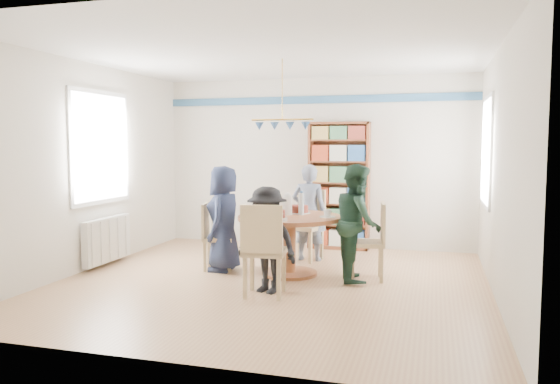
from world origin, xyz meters
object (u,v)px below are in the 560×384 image
(person_left, at_px, (224,219))
(person_near, at_px, (267,240))
(chair_left, at_px, (213,233))
(chair_near, at_px, (263,246))
(radiator, at_px, (107,240))
(chair_far, at_px, (308,221))
(bookshelf, at_px, (339,187))
(person_right, at_px, (358,222))
(person_far, at_px, (309,212))
(dining_table, at_px, (290,231))
(chair_right, at_px, (374,237))

(person_left, bearing_deg, person_near, 41.59)
(chair_left, relative_size, person_near, 0.74)
(chair_near, bearing_deg, radiator, 159.90)
(chair_left, bearing_deg, chair_near, -46.32)
(chair_far, height_order, bookshelf, bookshelf)
(person_near, xyz_separation_m, bookshelf, (0.32, 2.76, 0.39))
(radiator, relative_size, person_right, 0.71)
(chair_far, xyz_separation_m, bookshelf, (0.29, 0.90, 0.43))
(chair_left, bearing_deg, radiator, -173.83)
(person_left, relative_size, person_right, 0.97)
(person_far, bearing_deg, dining_table, 88.66)
(person_right, bearing_deg, dining_table, 73.53)
(dining_table, xyz_separation_m, person_right, (0.86, -0.05, 0.15))
(radiator, height_order, person_left, person_left)
(dining_table, xyz_separation_m, bookshelf, (0.30, 1.89, 0.42))
(chair_near, distance_m, bookshelf, 3.01)
(person_far, bearing_deg, chair_left, 41.09)
(person_right, bearing_deg, person_near, 119.48)
(person_right, bearing_deg, chair_right, -78.61)
(person_far, bearing_deg, chair_near, 89.88)
(chair_right, bearing_deg, person_right, -155.34)
(chair_right, relative_size, bookshelf, 0.47)
(chair_far, xyz_separation_m, chair_near, (-0.01, -2.06, 0.01))
(chair_far, xyz_separation_m, person_near, (-0.03, -1.86, 0.04))
(radiator, relative_size, chair_near, 0.99)
(person_far, bearing_deg, chair_right, 139.85)
(chair_right, bearing_deg, chair_left, -179.42)
(dining_table, height_order, chair_left, chair_left)
(chair_left, distance_m, person_far, 1.42)
(dining_table, relative_size, person_left, 0.95)
(chair_left, relative_size, person_far, 0.64)
(dining_table, height_order, chair_far, chair_far)
(chair_right, distance_m, chair_near, 1.52)
(chair_left, bearing_deg, chair_right, 0.58)
(chair_near, bearing_deg, dining_table, 89.74)
(chair_far, bearing_deg, radiator, -155.84)
(dining_table, height_order, person_near, person_near)
(chair_right, relative_size, person_far, 0.69)
(person_far, distance_m, person_near, 1.79)
(person_right, bearing_deg, person_left, 75.50)
(chair_near, xyz_separation_m, person_left, (-0.87, 1.06, 0.13))
(radiator, relative_size, person_far, 0.73)
(person_far, bearing_deg, person_near, 89.05)
(chair_far, xyz_separation_m, person_far, (0.04, -0.07, 0.14))
(chair_near, bearing_deg, person_near, 96.05)
(radiator, bearing_deg, person_left, 4.70)
(person_near, bearing_deg, chair_near, -64.32)
(chair_left, distance_m, chair_near, 1.50)
(chair_left, relative_size, chair_near, 0.86)
(person_left, bearing_deg, chair_far, 135.35)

